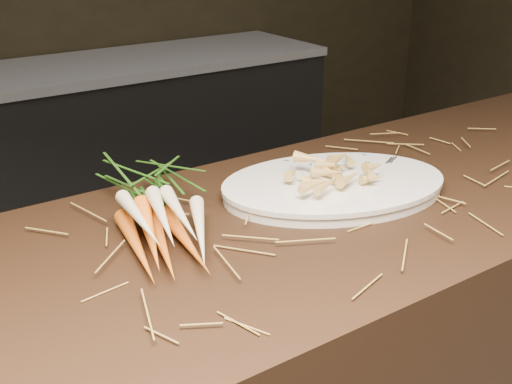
{
  "coord_description": "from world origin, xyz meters",
  "views": [
    {
      "loc": [
        -0.93,
        -0.6,
        1.45
      ],
      "look_at": [
        -0.29,
        0.33,
        0.96
      ],
      "focal_mm": 45.0,
      "sensor_mm": 36.0,
      "label": 1
    }
  ],
  "objects": [
    {
      "name": "back_counter",
      "position": [
        0.3,
        2.18,
        0.42
      ],
      "size": [
        1.82,
        0.62,
        0.84
      ],
      "color": "black",
      "rests_on": "ground"
    },
    {
      "name": "roasted_veg_heap",
      "position": [
        -0.07,
        0.34,
        0.95
      ],
      "size": [
        0.28,
        0.24,
        0.05
      ],
      "primitive_type": null,
      "rotation": [
        0.0,
        0.0,
        -0.3
      ],
      "color": "tan",
      "rests_on": "serving_platter"
    },
    {
      "name": "serving_fork",
      "position": [
        0.08,
        0.27,
        0.93
      ],
      "size": [
        0.17,
        0.1,
        0.0
      ],
      "primitive_type": "cube",
      "rotation": [
        0.0,
        0.0,
        -1.08
      ],
      "color": "silver",
      "rests_on": "serving_platter"
    },
    {
      "name": "main_counter",
      "position": [
        0.0,
        0.3,
        0.45
      ],
      "size": [
        2.4,
        0.7,
        0.9
      ],
      "primitive_type": "cube",
      "color": "black",
      "rests_on": "ground"
    },
    {
      "name": "serving_platter",
      "position": [
        -0.07,
        0.34,
        0.91
      ],
      "size": [
        0.56,
        0.45,
        0.03
      ],
      "primitive_type": null,
      "rotation": [
        0.0,
        0.0,
        -0.3
      ],
      "color": "white",
      "rests_on": "main_counter"
    },
    {
      "name": "straw_bedding",
      "position": [
        0.0,
        0.3,
        0.91
      ],
      "size": [
        1.4,
        0.6,
        0.02
      ],
      "primitive_type": null,
      "color": "olive",
      "rests_on": "main_counter"
    },
    {
      "name": "root_veg_bunch",
      "position": [
        -0.46,
        0.45,
        0.94
      ],
      "size": [
        0.26,
        0.5,
        0.09
      ],
      "rotation": [
        0.0,
        0.0,
        -0.29
      ],
      "color": "orange",
      "rests_on": "main_counter"
    }
  ]
}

